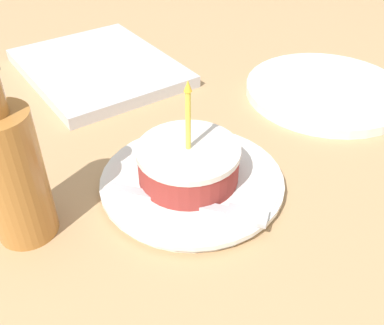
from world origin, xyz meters
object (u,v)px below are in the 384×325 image
object	(u,v)px
bottle	(12,172)
marble_board	(99,68)
cake_slice	(188,163)
fork	(197,205)
side_plate	(326,91)
plate	(192,181)

from	to	relation	value
bottle	marble_board	xyz separation A→B (m)	(-0.31, 0.23, -0.07)
cake_slice	marble_board	size ratio (longest dim) A/B	0.44
fork	side_plate	world-z (taller)	fork
fork	marble_board	bearing A→B (deg)	170.26
side_plate	marble_board	bearing A→B (deg)	-136.66
cake_slice	marble_board	xyz separation A→B (m)	(-0.35, 0.05, -0.03)
fork	marble_board	distance (m)	0.40
fork	side_plate	xyz separation A→B (m)	(-0.11, 0.34, -0.01)
side_plate	fork	bearing A→B (deg)	-71.84
fork	side_plate	size ratio (longest dim) A/B	0.60
plate	bottle	world-z (taller)	bottle
side_plate	marble_board	world-z (taller)	marble_board
fork	bottle	xyz separation A→B (m)	(-0.09, -0.16, 0.06)
fork	bottle	size ratio (longest dim) A/B	0.77
fork	side_plate	bearing A→B (deg)	108.16
plate	fork	distance (m)	0.05
cake_slice	bottle	size ratio (longest dim) A/B	0.64
cake_slice	side_plate	world-z (taller)	cake_slice
plate	cake_slice	bearing A→B (deg)	-113.07
plate	fork	size ratio (longest dim) A/B	1.42
bottle	marble_board	bearing A→B (deg)	142.88
bottle	marble_board	world-z (taller)	bottle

